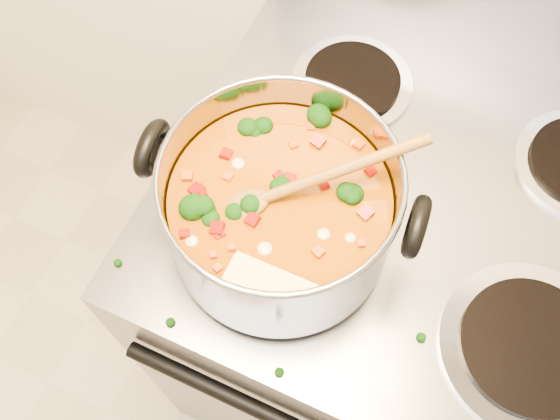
# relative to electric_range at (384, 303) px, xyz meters

# --- Properties ---
(electric_range) EXTENTS (0.76, 0.68, 1.08)m
(electric_range) POSITION_rel_electric_range_xyz_m (0.00, 0.00, 0.00)
(electric_range) COLOR gray
(electric_range) RESTS_ON ground
(stockpot) EXTENTS (0.35, 0.29, 0.17)m
(stockpot) POSITION_rel_electric_range_xyz_m (-0.17, -0.14, 0.54)
(stockpot) COLOR #98989F
(stockpot) RESTS_ON electric_range
(wooden_spoon) EXTENTS (0.22, 0.18, 0.09)m
(wooden_spoon) POSITION_rel_electric_range_xyz_m (-0.16, -0.14, 0.59)
(wooden_spoon) COLOR olive
(wooden_spoon) RESTS_ON stockpot
(cooktop_crumbs) EXTENTS (0.18, 0.41, 0.01)m
(cooktop_crumbs) POSITION_rel_electric_range_xyz_m (-0.29, -0.17, 0.46)
(cooktop_crumbs) COLOR black
(cooktop_crumbs) RESTS_ON electric_range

